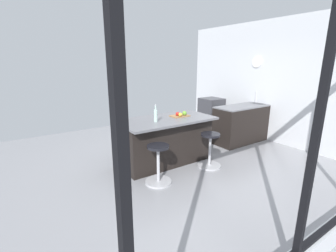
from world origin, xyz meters
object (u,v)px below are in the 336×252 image
stool_middle (158,165)px  apple_red (177,114)px  apple_green (184,113)px  water_bottle (156,115)px  kitchen_island (165,140)px  stool_by_window (210,151)px  oven_range (211,113)px  apple_yellow (180,115)px  cutting_board (180,116)px

stool_middle → apple_red: apple_red is taller
apple_green → water_bottle: size_ratio=0.28×
apple_red → stool_middle: bearing=36.8°
apple_red → kitchen_island: bearing=-5.8°
stool_by_window → apple_green: 0.89m
oven_range → water_bottle: size_ratio=2.82×
oven_range → apple_yellow: (2.36, 1.55, 0.51)m
apple_red → cutting_board: bearing=-178.5°
water_bottle → oven_range: bearing=-151.6°
kitchen_island → water_bottle: water_bottle is taller
apple_green → oven_range: bearing=-145.7°
apple_yellow → stool_by_window: bearing=118.3°
kitchen_island → apple_green: size_ratio=20.76×
apple_yellow → water_bottle: water_bottle is taller
apple_red → apple_green: 0.14m
stool_by_window → apple_yellow: (0.30, -0.55, 0.64)m
oven_range → stool_by_window: 2.95m
kitchen_island → stool_by_window: size_ratio=2.79×
apple_yellow → kitchen_island: bearing=-21.6°
apple_yellow → apple_red: bearing=-85.7°
kitchen_island → apple_red: (-0.27, 0.03, 0.50)m
kitchen_island → stool_middle: size_ratio=2.79×
apple_red → water_bottle: bearing=11.7°
stool_middle → cutting_board: 1.25m
stool_middle → water_bottle: 0.92m
stool_by_window → water_bottle: bearing=-30.5°
oven_range → water_bottle: (2.93, 1.59, 0.58)m
stool_middle → cutting_board: (-0.90, -0.63, 0.60)m
stool_by_window → apple_green: (0.17, -0.58, 0.65)m
stool_by_window → stool_middle: 1.15m
oven_range → apple_green: size_ratio=10.04×
stool_by_window → stool_middle: (1.15, 0.00, 0.00)m
oven_range → apple_green: 2.75m
oven_range → apple_red: size_ratio=12.07×
oven_range → kitchen_island: size_ratio=0.48×
oven_range → stool_middle: 3.84m
stool_by_window → cutting_board: (0.24, -0.63, 0.60)m
kitchen_island → apple_red: 0.57m
oven_range → kitchen_island: 3.00m
oven_range → stool_middle: size_ratio=1.35×
apple_green → stool_middle: bearing=30.6°
kitchen_island → apple_yellow: 0.58m
cutting_board → oven_range: bearing=-147.5°
oven_range → kitchen_island: bearing=28.7°
kitchen_island → cutting_board: bearing=175.6°
stool_middle → apple_green: size_ratio=7.43×
stool_middle → stool_by_window: bearing=180.0°
kitchen_island → apple_yellow: size_ratio=25.62×
stool_middle → kitchen_island: bearing=-131.0°
kitchen_island → water_bottle: bearing=25.9°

